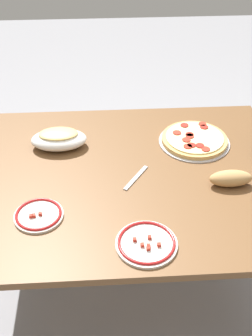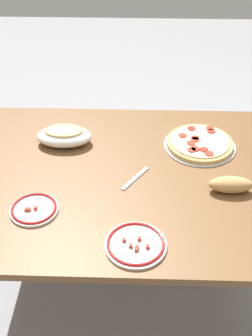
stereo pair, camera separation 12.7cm
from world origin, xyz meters
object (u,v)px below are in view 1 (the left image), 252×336
side_plate_far (146,243)px  bread_loaf (231,178)px  baked_pasta_dish (59,138)px  side_plate_near (39,215)px  dining_table (126,193)px  pepperoni_pizza (194,140)px

side_plate_far → bread_loaf: bread_loaf is taller
baked_pasta_dish → side_plate_near: size_ratio=1.37×
bread_loaf → side_plate_near: bearing=-169.6°
dining_table → side_plate_far: side_plate_far is taller
dining_table → baked_pasta_dish: (-0.28, 0.21, 0.14)m
pepperoni_pizza → side_plate_near: pepperoni_pizza is taller
baked_pasta_dish → side_plate_far: 0.67m
dining_table → side_plate_far: 0.40m
bread_loaf → dining_table: bearing=167.0°
baked_pasta_dish → side_plate_near: baked_pasta_dish is taller
dining_table → side_plate_near: 0.41m
pepperoni_pizza → baked_pasta_dish: bearing=179.3°
pepperoni_pizza → baked_pasta_dish: baked_pasta_dish is taller
pepperoni_pizza → side_plate_near: 0.77m
baked_pasta_dish → dining_table: bearing=-37.4°
bread_loaf → pepperoni_pizza: bearing=105.7°
side_plate_near → baked_pasta_dish: bearing=83.8°
pepperoni_pizza → side_plate_far: 0.65m
side_plate_far → dining_table: bearing=96.6°
dining_table → bread_loaf: (0.40, -0.09, 0.13)m
side_plate_near → side_plate_far: size_ratio=0.85×
side_plate_far → bread_loaf: (0.35, 0.29, 0.02)m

